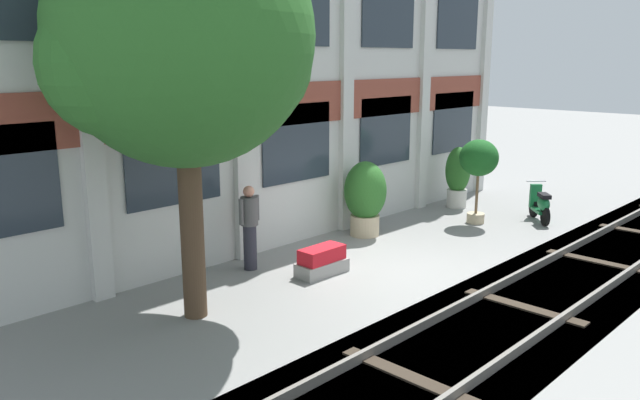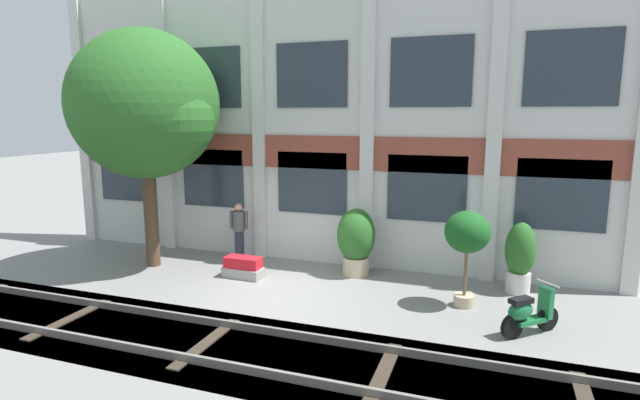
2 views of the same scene
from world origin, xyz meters
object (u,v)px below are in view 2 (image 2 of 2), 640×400
Objects in this scene: potted_plant_square_trough at (243,268)px; broadleaf_tree at (145,109)px; resident_by_doorway at (239,231)px; potted_plant_fluted_column at (520,256)px; potted_plant_glazed_jar at (356,239)px; potted_plant_low_pan at (467,236)px; scooter_near_curb at (528,313)px.

broadleaf_tree is at bearing 178.00° from potted_plant_square_trough.
broadleaf_tree reaches higher than resident_by_doorway.
resident_by_doorway is (2.07, 1.12, -3.37)m from broadleaf_tree.
potted_plant_fluted_column reaches higher than potted_plant_square_trough.
potted_plant_square_trough is 2.98m from potted_plant_glazed_jar.
potted_plant_low_pan is (8.29, -0.23, -2.70)m from broadleaf_tree.
potted_plant_glazed_jar reaches higher than scooter_near_curb.
broadleaf_tree is at bearing -69.03° from resident_by_doorway.
potted_plant_glazed_jar is 1.04× the size of resident_by_doorway.
resident_by_doorway is (-7.43, 2.47, 0.46)m from scooter_near_curb.
potted_plant_low_pan reaches higher than potted_plant_glazed_jar.
scooter_near_curb is (4.01, -2.41, -0.51)m from potted_plant_glazed_jar.
potted_plant_fluted_column reaches higher than scooter_near_curb.
scooter_near_curb is (9.51, -1.35, -3.83)m from broadleaf_tree.
potted_plant_glazed_jar is 1.04× the size of potted_plant_fluted_column.
potted_plant_fluted_column is at bearing 82.02° from resident_by_doorway.
broadleaf_tree is at bearing 128.56° from scooter_near_curb.
potted_plant_glazed_jar reaches higher than resident_by_doorway.
potted_plant_square_trough is (-5.45, 0.13, -1.31)m from potted_plant_low_pan.
broadleaf_tree is at bearing -169.05° from potted_plant_glazed_jar.
potted_plant_low_pan reaches higher than potted_plant_square_trough.
potted_plant_low_pan is at bearing -24.82° from potted_plant_glazed_jar.
potted_plant_glazed_jar is (5.49, 1.06, -3.32)m from broadleaf_tree.
broadleaf_tree is 6.50m from potted_plant_glazed_jar.
resident_by_doorway is at bearing 167.77° from potted_plant_low_pan.
resident_by_doorway reaches higher than potted_plant_square_trough.
potted_plant_fluted_column is (1.14, 1.27, -0.68)m from potted_plant_low_pan.
potted_plant_square_trough is 0.61× the size of potted_plant_glazed_jar.
potted_plant_square_trough is 0.63× the size of potted_plant_fluted_column.
broadleaf_tree is at bearing -173.72° from potted_plant_fluted_column.
broadleaf_tree is 10.06m from potted_plant_fluted_column.
potted_plant_glazed_jar is at bearing 179.63° from potted_plant_fluted_column.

